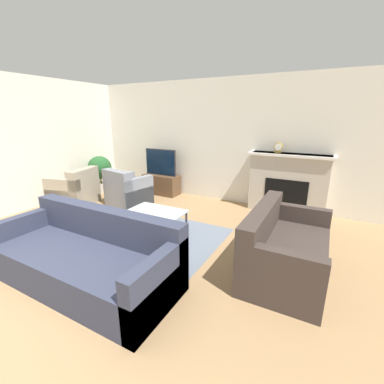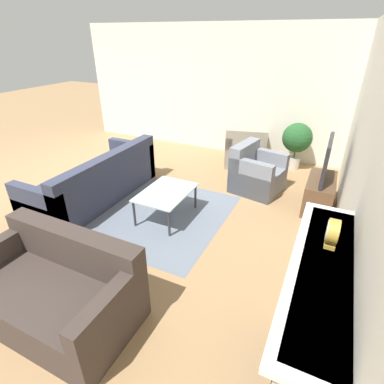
{
  "view_description": "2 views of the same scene",
  "coord_description": "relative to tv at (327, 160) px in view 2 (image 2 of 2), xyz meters",
  "views": [
    {
      "loc": [
        2.6,
        -0.76,
        1.91
      ],
      "look_at": [
        0.71,
        2.75,
        0.73
      ],
      "focal_mm": 24.0,
      "sensor_mm": 36.0,
      "label": 1
    },
    {
      "loc": [
        3.57,
        4.41,
        2.48
      ],
      "look_at": [
        0.5,
        2.93,
        0.67
      ],
      "focal_mm": 28.0,
      "sensor_mm": 36.0,
      "label": 2
    }
  ],
  "objects": [
    {
      "name": "ground_plane",
      "position": [
        1.05,
        -4.41,
        -0.81
      ],
      "size": [
        20.0,
        20.0,
        0.0
      ],
      "primitive_type": "plane",
      "color": "#9E7A51"
    },
    {
      "name": "wall_back",
      "position": [
        1.05,
        0.32,
        0.54
      ],
      "size": [
        8.8,
        0.06,
        2.7
      ],
      "color": "silver",
      "rests_on": "ground_plane"
    },
    {
      "name": "wall_left",
      "position": [
        -1.88,
        -2.06,
        0.54
      ],
      "size": [
        0.06,
        7.69,
        2.7
      ],
      "color": "silver",
      "rests_on": "ground_plane"
    },
    {
      "name": "area_rug",
      "position": [
        1.29,
        -2.11,
        -0.81
      ],
      "size": [
        2.12,
        1.85,
        0.0
      ],
      "color": "slate",
      "rests_on": "ground_plane"
    },
    {
      "name": "fireplace",
      "position": [
        2.98,
        0.13,
        -0.18
      ],
      "size": [
        1.59,
        0.37,
        1.21
      ],
      "color": "#BCB2A3",
      "rests_on": "ground_plane"
    },
    {
      "name": "tv_stand",
      "position": [
        0.0,
        0.0,
        -0.57
      ],
      "size": [
        0.91,
        0.41,
        0.49
      ],
      "color": "brown",
      "rests_on": "ground_plane"
    },
    {
      "name": "tv",
      "position": [
        0.0,
        0.0,
        0.0
      ],
      "size": [
        0.85,
        0.06,
        0.64
      ],
      "color": "#232328",
      "rests_on": "tv_stand"
    },
    {
      "name": "couch_sectional",
      "position": [
        1.27,
        -3.39,
        -0.53
      ],
      "size": [
        2.31,
        0.95,
        0.82
      ],
      "color": "#33384C",
      "rests_on": "ground_plane"
    },
    {
      "name": "couch_loveseat",
      "position": [
        3.3,
        -2.08,
        -0.52
      ],
      "size": [
        0.88,
        1.59,
        0.82
      ],
      "rotation": [
        0.0,
        0.0,
        1.57
      ],
      "color": "#3D332D",
      "rests_on": "ground_plane"
    },
    {
      "name": "armchair_by_window",
      "position": [
        -1.23,
        -1.57,
        -0.51
      ],
      "size": [
        0.99,
        0.98,
        0.82
      ],
      "rotation": [
        0.0,
        0.0,
        -1.32
      ],
      "color": "#9E937F",
      "rests_on": "ground_plane"
    },
    {
      "name": "armchair_accent",
      "position": [
        -0.17,
        -1.07,
        -0.51
      ],
      "size": [
        0.9,
        0.9,
        0.82
      ],
      "rotation": [
        0.0,
        0.0,
        2.95
      ],
      "color": "gray",
      "rests_on": "ground_plane"
    },
    {
      "name": "coffee_table",
      "position": [
        1.29,
        -2.04,
        -0.43
      ],
      "size": [
        0.92,
        0.65,
        0.43
      ],
      "color": "#333338",
      "rests_on": "ground_plane"
    },
    {
      "name": "potted_plant",
      "position": [
        -1.46,
        -0.62,
        -0.2
      ],
      "size": [
        0.58,
        0.58,
        0.94
      ],
      "color": "beige",
      "rests_on": "ground_plane"
    },
    {
      "name": "mantel_clock",
      "position": [
        2.74,
        0.13,
        0.5
      ],
      "size": [
        0.17,
        0.07,
        0.2
      ],
      "color": "#B79338",
      "rests_on": "fireplace"
    }
  ]
}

